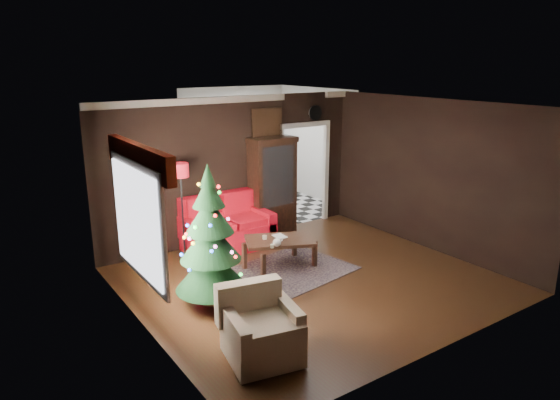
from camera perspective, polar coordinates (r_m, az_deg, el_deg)
floor at (r=8.36m, az=3.53°, el=-9.00°), size 5.50×5.50×0.00m
ceiling at (r=7.63m, az=3.89°, el=10.50°), size 5.50×5.50×0.00m
wall_back at (r=9.91m, az=-5.25°, el=3.43°), size 5.50×0.00×5.50m
wall_front at (r=6.20m, az=18.11°, el=-4.71°), size 5.50×0.00×5.50m
wall_left at (r=6.62m, az=-15.45°, el=-3.23°), size 0.00×5.50×5.50m
wall_right at (r=9.78m, az=16.52°, el=2.69°), size 0.00×5.50×5.50m
doorway at (r=10.89m, az=2.62°, el=2.70°), size 1.10×0.10×2.10m
left_window at (r=6.79m, az=-15.73°, el=-2.32°), size 0.05×1.60×1.40m
valance at (r=6.62m, az=-15.59°, el=4.57°), size 0.12×2.10×0.35m
kitchen_floor at (r=12.35m, az=-1.62°, el=-0.77°), size 3.00×3.00×0.00m
kitchen_window at (r=13.22m, az=-5.13°, el=7.79°), size 0.70×0.06×0.70m
rug at (r=8.65m, az=0.71°, el=-8.05°), size 2.35×1.87×0.01m
loveseat at (r=9.58m, az=-5.88°, el=-2.59°), size 1.70×0.90×1.00m
curio_cabinet at (r=10.20m, az=-0.88°, el=1.25°), size 0.90×0.45×1.90m
floor_lamp at (r=9.11m, az=-10.85°, el=-1.57°), size 0.31×0.31×1.83m
christmas_tree at (r=7.21m, az=-7.84°, el=-4.17°), size 1.24×1.24×1.98m
armchair at (r=6.13m, az=-2.03°, el=-13.81°), size 1.01×1.01×0.87m
coffee_table at (r=8.72m, az=-0.03°, el=-5.97°), size 1.32×1.10×0.51m
teapot at (r=8.27m, az=-0.35°, el=-4.76°), size 0.16×0.16×0.15m
cup_a at (r=8.62m, az=-1.73°, el=-4.19°), size 0.08×0.08×0.07m
cup_b at (r=8.23m, az=-0.89°, el=-5.18°), size 0.07×0.07×0.06m
book at (r=8.64m, az=-0.55°, el=-3.50°), size 0.18×0.03×0.25m
wall_clock at (r=10.79m, az=3.95°, el=9.72°), size 0.32×0.32×0.06m
painting at (r=10.11m, az=-1.49°, el=8.62°), size 0.62×0.05×0.52m
kitchen_counter at (r=13.23m, az=-4.46°, el=2.30°), size 1.80×0.60×0.90m
kitchen_table at (r=11.85m, az=-2.07°, el=0.40°), size 0.70×0.70×0.75m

